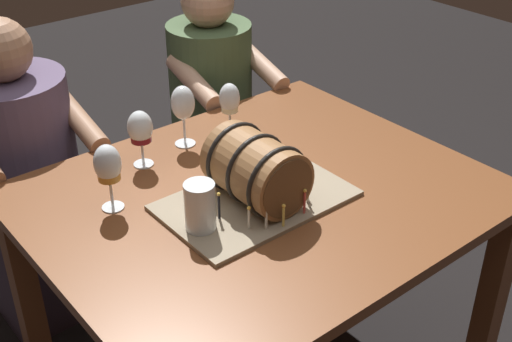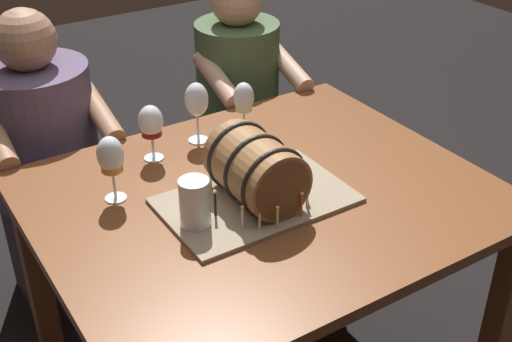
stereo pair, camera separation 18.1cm
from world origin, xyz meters
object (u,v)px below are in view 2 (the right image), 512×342
object	(u,v)px
wine_glass_amber	(111,158)
wine_glass_empty	(197,101)
beer_pint	(195,207)
wine_glass_red	(151,124)
barrel_cake	(256,174)
wine_glass_white	(244,100)
person_seated_right	(239,124)
person_seated_left	(49,173)
dining_table	(262,223)

from	to	relation	value
wine_glass_amber	wine_glass_empty	bearing A→B (deg)	26.58
beer_pint	wine_glass_red	bearing A→B (deg)	80.91
wine_glass_red	barrel_cake	bearing A→B (deg)	-70.32
wine_glass_white	person_seated_right	xyz separation A→B (m)	(0.26, 0.47, -0.36)
person_seated_left	person_seated_right	bearing A→B (deg)	-0.03
wine_glass_white	person_seated_left	distance (m)	0.79
wine_glass_red	person_seated_left	size ratio (longest dim) A/B	0.16
barrel_cake	wine_glass_red	bearing A→B (deg)	109.68
dining_table	wine_glass_empty	bearing A→B (deg)	90.96
wine_glass_red	wine_glass_empty	xyz separation A→B (m)	(0.17, 0.03, 0.02)
wine_glass_amber	beer_pint	xyz separation A→B (m)	(0.12, -0.24, -0.07)
wine_glass_white	person_seated_right	distance (m)	0.65
wine_glass_empty	wine_glass_amber	world-z (taller)	wine_glass_empty
dining_table	person_seated_left	xyz separation A→B (m)	(-0.40, 0.79, -0.10)
barrel_cake	person_seated_left	distance (m)	0.94
barrel_cake	wine_glass_amber	world-z (taller)	barrel_cake
person_seated_left	dining_table	bearing A→B (deg)	-63.33
wine_glass_white	beer_pint	size ratio (longest dim) A/B	1.33
wine_glass_red	beer_pint	world-z (taller)	wine_glass_red
wine_glass_white	wine_glass_amber	xyz separation A→B (m)	(-0.50, -0.12, 0.00)
wine_glass_red	wine_glass_amber	world-z (taller)	wine_glass_amber
barrel_cake	wine_glass_empty	world-z (taller)	barrel_cake
beer_pint	person_seated_left	bearing A→B (deg)	100.54
barrel_cake	person_seated_left	bearing A→B (deg)	113.24
barrel_cake	wine_glass_white	world-z (taller)	barrel_cake
dining_table	wine_glass_amber	size ratio (longest dim) A/B	6.45
wine_glass_empty	barrel_cake	bearing A→B (deg)	-95.22
wine_glass_white	dining_table	bearing A→B (deg)	-112.80
wine_glass_amber	person_seated_right	bearing A→B (deg)	38.13
wine_glass_white	wine_glass_empty	xyz separation A→B (m)	(-0.14, 0.06, 0.01)
beer_pint	person_seated_left	xyz separation A→B (m)	(-0.16, 0.84, -0.27)
wine_glass_red	wine_glass_amber	size ratio (longest dim) A/B	0.92
wine_glass_red	wine_glass_amber	distance (m)	0.24
wine_glass_red	wine_glass_white	distance (m)	0.31
wine_glass_white	person_seated_left	xyz separation A→B (m)	(-0.53, 0.47, -0.34)
barrel_cake	beer_pint	distance (m)	0.20
wine_glass_empty	beer_pint	world-z (taller)	wine_glass_empty
beer_pint	person_seated_right	world-z (taller)	person_seated_right
person_seated_left	person_seated_right	world-z (taller)	person_seated_right
dining_table	person_seated_right	bearing A→B (deg)	63.34
person_seated_left	wine_glass_amber	bearing A→B (deg)	-86.93
beer_pint	person_seated_left	world-z (taller)	person_seated_left
dining_table	person_seated_left	bearing A→B (deg)	116.67
dining_table	wine_glass_red	size ratio (longest dim) A/B	7.02
barrel_cake	beer_pint	bearing A→B (deg)	-175.21
wine_glass_empty	beer_pint	size ratio (longest dim) A/B	1.40
wine_glass_amber	person_seated_right	world-z (taller)	person_seated_right
dining_table	person_seated_right	size ratio (longest dim) A/B	1.09
dining_table	wine_glass_white	bearing A→B (deg)	67.20
wine_glass_amber	person_seated_left	bearing A→B (deg)	93.07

